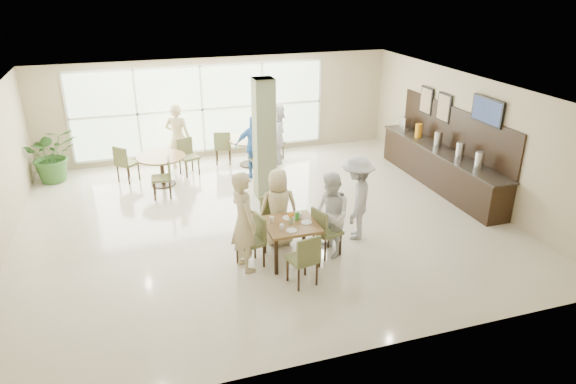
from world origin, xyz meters
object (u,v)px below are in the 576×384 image
object	(u,v)px
adult_b	(276,133)
adult_standing	(178,137)
teen_far	(278,207)
teen_right	(331,215)
adult_a	(254,146)
main_table	(291,228)
buffet_counter	(440,165)
round_table_left	(161,162)
teen_standing	(357,198)
round_table_right	(250,144)
teen_left	(244,222)
potted_plant	(52,155)

from	to	relation	value
adult_b	adult_standing	distance (m)	2.68
teen_far	teen_right	size ratio (longest dim) A/B	0.95
adult_a	adult_b	xyz separation A→B (m)	(0.88, 0.89, 0.03)
main_table	buffet_counter	xyz separation A→B (m)	(4.64, 2.31, -0.10)
teen_right	round_table_left	bearing A→B (deg)	-153.24
teen_far	teen_standing	world-z (taller)	teen_standing
round_table_left	round_table_right	xyz separation A→B (m)	(2.43, 0.74, -0.00)
buffet_counter	teen_left	world-z (taller)	buffet_counter
round_table_right	teen_standing	world-z (taller)	teen_standing
adult_standing	potted_plant	bearing A→B (deg)	20.13
potted_plant	adult_a	world-z (taller)	adult_a
round_table_left	adult_a	distance (m)	2.34
adult_b	adult_standing	xyz separation A→B (m)	(-2.66, 0.29, 0.06)
teen_left	adult_standing	xyz separation A→B (m)	(-0.50, 5.56, -0.03)
teen_left	teen_right	world-z (taller)	teen_left
teen_right	adult_standing	size ratio (longest dim) A/B	0.91
round_table_left	teen_left	distance (m)	4.63
round_table_left	teen_standing	size ratio (longest dim) A/B	0.70
round_table_right	teen_standing	size ratio (longest dim) A/B	0.69
adult_standing	main_table	bearing A→B (deg)	124.88
potted_plant	teen_far	size ratio (longest dim) A/B	0.91
round_table_left	teen_standing	distance (m)	5.28
main_table	adult_a	distance (m)	4.39
teen_right	teen_standing	bearing A→B (deg)	119.37
potted_plant	adult_a	bearing A→B (deg)	-14.11
buffet_counter	potted_plant	world-z (taller)	buffet_counter
main_table	buffet_counter	size ratio (longest dim) A/B	0.20
teen_right	adult_b	size ratio (longest dim) A/B	0.97
main_table	teen_right	distance (m)	0.78
main_table	teen_far	xyz separation A→B (m)	(-0.02, 0.69, 0.11)
potted_plant	adult_b	bearing A→B (deg)	-3.41
adult_b	adult_standing	world-z (taller)	adult_standing
round_table_left	adult_b	distance (m)	3.30
potted_plant	adult_b	xyz separation A→B (m)	(5.79, -0.35, 0.14)
potted_plant	adult_standing	size ratio (longest dim) A/B	0.78
potted_plant	teen_far	bearing A→B (deg)	-47.72
round_table_right	teen_far	world-z (taller)	teen_far
potted_plant	round_table_right	bearing A→B (deg)	-4.22
buffet_counter	teen_far	distance (m)	4.95
teen_right	adult_a	bearing A→B (deg)	-179.42
round_table_right	adult_b	xyz separation A→B (m)	(0.77, 0.02, 0.25)
teen_far	adult_standing	distance (m)	5.04
main_table	teen_standing	world-z (taller)	teen_standing
round_table_right	adult_standing	bearing A→B (deg)	170.48
teen_left	adult_standing	bearing A→B (deg)	-8.13
teen_far	adult_a	bearing A→B (deg)	-89.06
buffet_counter	round_table_right	bearing A→B (deg)	144.64
buffet_counter	teen_left	xyz separation A→B (m)	(-5.51, -2.33, 0.37)
round_table_right	potted_plant	world-z (taller)	potted_plant
potted_plant	teen_left	size ratio (longest dim) A/B	0.76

